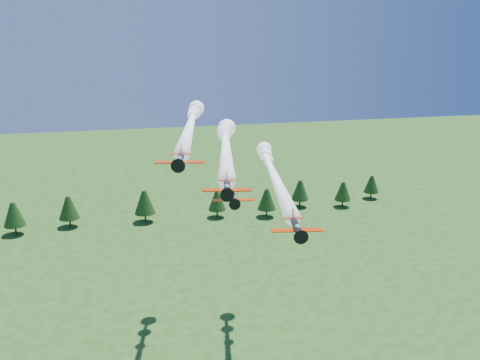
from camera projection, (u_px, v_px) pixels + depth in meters
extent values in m
cylinder|color=black|center=(227.00, 187.00, 70.69)|extent=(1.82, 4.85, 0.88)
cone|color=black|center=(227.00, 193.00, 68.01)|extent=(1.02, 0.96, 0.88)
cone|color=black|center=(227.00, 195.00, 67.50)|extent=(0.46, 0.47, 0.39)
cylinder|color=black|center=(227.00, 195.00, 67.35)|extent=(1.83, 0.40, 1.86)
cube|color=#E23100|center=(227.00, 190.00, 70.42)|extent=(6.65, 2.47, 0.11)
cube|color=#E23100|center=(227.00, 180.00, 73.69)|extent=(2.66, 1.25, 0.06)
cube|color=#E23100|center=(227.00, 175.00, 73.59)|extent=(0.25, 0.84, 1.28)
ellipsoid|color=#86B6D0|center=(227.00, 186.00, 69.83)|extent=(0.83, 1.17, 0.55)
sphere|color=white|center=(226.00, 137.00, 103.99)|extent=(2.30, 2.30, 2.30)
sphere|color=white|center=(226.00, 132.00, 108.22)|extent=(3.00, 3.00, 3.00)
sphere|color=white|center=(225.00, 129.00, 112.45)|extent=(3.70, 3.70, 3.70)
cylinder|color=black|center=(180.00, 159.00, 79.16)|extent=(2.00, 5.46, 0.99)
cone|color=black|center=(178.00, 165.00, 76.14)|extent=(1.15, 1.07, 0.99)
cone|color=black|center=(178.00, 166.00, 75.57)|extent=(0.52, 0.52, 0.44)
cylinder|color=black|center=(178.00, 166.00, 75.41)|extent=(2.06, 0.44, 2.09)
cube|color=#E23100|center=(180.00, 162.00, 78.86)|extent=(7.48, 2.73, 0.12)
cube|color=#E23100|center=(181.00, 154.00, 82.54)|extent=(2.99, 1.38, 0.07)
cube|color=#E23100|center=(181.00, 149.00, 82.42)|extent=(0.27, 0.94, 1.44)
ellipsoid|color=#86B6D0|center=(179.00, 158.00, 78.19)|extent=(0.93, 1.31, 0.62)
sphere|color=white|center=(193.00, 116.00, 119.16)|extent=(2.30, 2.30, 2.30)
sphere|color=white|center=(194.00, 112.00, 124.28)|extent=(3.00, 3.00, 3.00)
sphere|color=white|center=(195.00, 109.00, 129.39)|extent=(3.70, 3.70, 3.70)
cylinder|color=black|center=(297.00, 227.00, 79.29)|extent=(1.99, 5.66, 1.03)
cone|color=black|center=(300.00, 235.00, 76.17)|extent=(1.18, 1.09, 1.03)
cone|color=black|center=(301.00, 237.00, 75.58)|extent=(0.53, 0.54, 0.45)
cylinder|color=black|center=(301.00, 237.00, 75.41)|extent=(2.14, 0.42, 2.17)
cube|color=#E23100|center=(297.00, 230.00, 78.99)|extent=(7.76, 2.71, 0.12)
cube|color=#E23100|center=(293.00, 218.00, 82.80)|extent=(3.10, 1.39, 0.07)
cube|color=#E23100|center=(293.00, 213.00, 82.67)|extent=(0.26, 0.98, 1.50)
ellipsoid|color=#86B6D0|center=(298.00, 227.00, 78.29)|extent=(0.95, 1.35, 0.64)
sphere|color=white|center=(267.00, 160.00, 120.13)|extent=(2.30, 2.30, 2.30)
sphere|color=white|center=(265.00, 154.00, 125.34)|extent=(3.00, 3.00, 3.00)
sphere|color=white|center=(263.00, 149.00, 130.55)|extent=(3.70, 3.70, 3.70)
cylinder|color=black|center=(233.00, 198.00, 86.34)|extent=(1.60, 4.90, 0.89)
cone|color=black|center=(234.00, 203.00, 83.64)|extent=(1.00, 0.93, 0.89)
cone|color=black|center=(235.00, 204.00, 83.13)|extent=(0.45, 0.46, 0.39)
cylinder|color=black|center=(235.00, 204.00, 82.98)|extent=(1.86, 0.31, 1.88)
cube|color=#E23100|center=(233.00, 200.00, 86.08)|extent=(6.72, 2.18, 0.11)
cube|color=#E23100|center=(232.00, 192.00, 89.37)|extent=(2.67, 1.14, 0.06)
cube|color=#E23100|center=(232.00, 187.00, 89.26)|extent=(0.21, 0.85, 1.30)
ellipsoid|color=#86B6D0|center=(234.00, 197.00, 85.47)|extent=(0.80, 1.16, 0.56)
cylinder|color=#382314|center=(16.00, 230.00, 179.91)|extent=(0.60, 0.60, 3.16)
cone|color=#17340F|center=(14.00, 214.00, 178.38)|extent=(7.22, 7.22, 8.13)
cylinder|color=#382314|center=(342.00, 203.00, 208.13)|extent=(0.60, 0.60, 2.78)
cone|color=#17340F|center=(343.00, 191.00, 206.79)|extent=(6.35, 6.35, 7.14)
cylinder|color=#382314|center=(145.00, 217.00, 191.62)|extent=(0.60, 0.60, 3.27)
cone|color=#17340F|center=(145.00, 202.00, 190.03)|extent=(7.47, 7.47, 8.41)
cylinder|color=#382314|center=(300.00, 203.00, 208.09)|extent=(0.60, 0.60, 2.96)
cone|color=#17340F|center=(300.00, 190.00, 206.65)|extent=(6.77, 6.77, 7.61)
cylinder|color=#382314|center=(217.00, 213.00, 196.54)|extent=(0.60, 0.60, 2.83)
cone|color=#17340F|center=(217.00, 200.00, 195.17)|extent=(6.46, 6.46, 7.27)
cylinder|color=#382314|center=(70.00, 223.00, 186.88)|extent=(0.60, 0.60, 3.11)
cone|color=#17340F|center=(69.00, 207.00, 185.37)|extent=(7.10, 7.10, 7.99)
cylinder|color=#382314|center=(371.00, 195.00, 218.27)|extent=(0.60, 0.60, 2.69)
cone|color=#17340F|center=(372.00, 184.00, 216.97)|extent=(6.16, 6.16, 6.93)
cylinder|color=#382314|center=(267.00, 213.00, 197.00)|extent=(0.60, 0.60, 2.98)
cone|color=#17340F|center=(267.00, 199.00, 195.56)|extent=(6.81, 6.81, 7.66)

